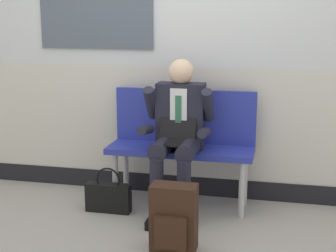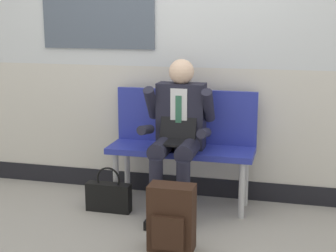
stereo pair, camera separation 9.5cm
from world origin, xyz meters
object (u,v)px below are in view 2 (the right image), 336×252
(bench_with_person, at_px, (183,138))
(person_seated, at_px, (178,132))
(backpack, at_px, (171,219))
(handbag, at_px, (109,196))

(bench_with_person, distance_m, person_seated, 0.23)
(person_seated, xyz_separation_m, backpack, (0.13, -0.72, -0.46))
(bench_with_person, xyz_separation_m, handbag, (-0.56, -0.36, -0.46))
(backpack, bearing_deg, bench_with_person, 97.80)
(backpack, distance_m, handbag, 0.90)
(bench_with_person, distance_m, backpack, 1.00)
(bench_with_person, relative_size, backpack, 2.59)
(bench_with_person, bearing_deg, backpack, -82.20)
(backpack, bearing_deg, handbag, 140.45)
(bench_with_person, xyz_separation_m, person_seated, (-0.00, -0.21, 0.10))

